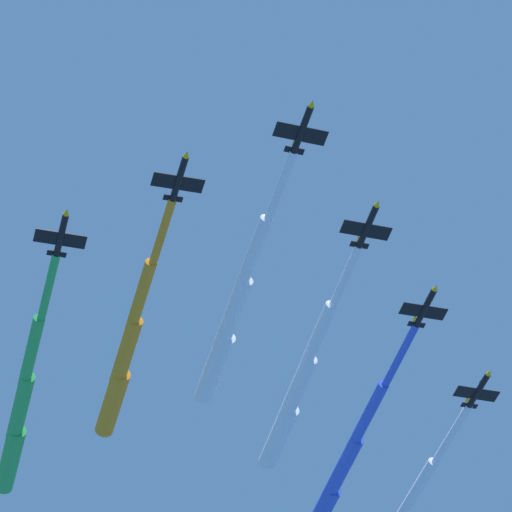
% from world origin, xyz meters
% --- Properties ---
extents(jet_lead, '(10.14, 66.11, 3.80)m').
position_xyz_m(jet_lead, '(1.13, 14.83, 191.62)').
color(jet_lead, black).
extents(jet_port_inner, '(10.59, 65.10, 3.80)m').
position_xyz_m(jet_port_inner, '(18.03, 27.52, 190.93)').
color(jet_port_inner, black).
extents(jet_starboard_inner, '(10.26, 65.95, 3.94)m').
position_xyz_m(jet_starboard_inner, '(-13.85, 29.85, 191.49)').
color(jet_starboard_inner, black).
extents(jet_port_mid, '(10.44, 73.08, 3.86)m').
position_xyz_m(jet_port_mid, '(34.53, 46.09, 191.56)').
color(jet_port_mid, black).
extents(jet_starboard_mid, '(10.61, 69.95, 3.85)m').
position_xyz_m(jet_starboard_mid, '(-28.63, 47.57, 188.66)').
color(jet_starboard_mid, black).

